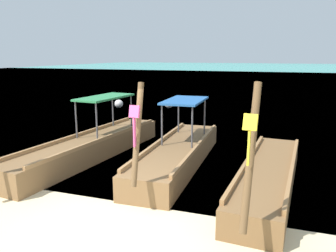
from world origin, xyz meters
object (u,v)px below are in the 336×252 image
mooring_buoy_far (169,104)px  longtail_boat_yellow_ribbon (268,176)px  longtail_boat_green_ribbon (91,146)px  mooring_buoy_near (119,104)px  longtail_boat_pink_ribbon (178,153)px

mooring_buoy_far → longtail_boat_yellow_ribbon: bearing=-60.1°
longtail_boat_green_ribbon → mooring_buoy_near: bearing=112.3°
longtail_boat_yellow_ribbon → mooring_buoy_near: (-9.10, 9.92, -0.05)m
mooring_buoy_near → longtail_boat_yellow_ribbon: bearing=-47.5°
longtail_boat_green_ribbon → longtail_boat_yellow_ribbon: longtail_boat_yellow_ribbon is taller
longtail_boat_green_ribbon → mooring_buoy_near: size_ratio=14.20×
longtail_boat_pink_ribbon → mooring_buoy_far: (-3.64, 9.84, -0.10)m
longtail_boat_pink_ribbon → longtail_boat_yellow_ribbon: longtail_boat_yellow_ribbon is taller
longtail_boat_pink_ribbon → longtail_boat_yellow_ribbon: bearing=-20.5°
longtail_boat_yellow_ribbon → longtail_boat_green_ribbon: bearing=172.1°
longtail_boat_pink_ribbon → mooring_buoy_far: 10.49m
longtail_boat_yellow_ribbon → mooring_buoy_far: bearing=119.9°
longtail_boat_green_ribbon → mooring_buoy_near: (-3.76, 9.17, -0.12)m
longtail_boat_green_ribbon → mooring_buoy_far: size_ratio=14.18×
longtail_boat_pink_ribbon → longtail_boat_yellow_ribbon: size_ratio=1.00×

